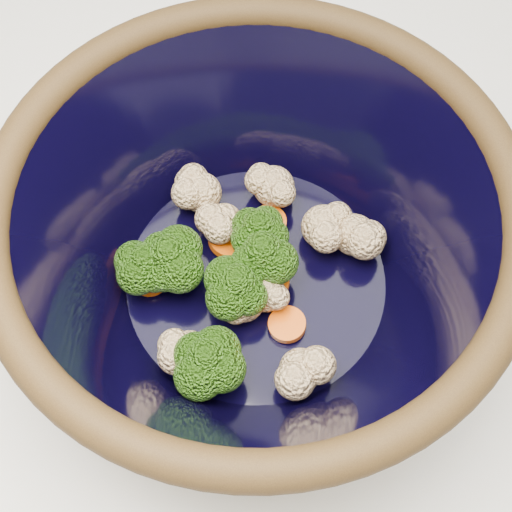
{
  "coord_description": "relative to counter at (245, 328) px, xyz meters",
  "views": [
    {
      "loc": [
        0.25,
        -0.3,
        1.41
      ],
      "look_at": [
        0.11,
        -0.11,
        0.97
      ],
      "focal_mm": 50.0,
      "sensor_mm": 36.0,
      "label": 1
    }
  ],
  "objects": [
    {
      "name": "ground",
      "position": [
        0.0,
        0.0,
        -0.45
      ],
      "size": [
        3.0,
        3.0,
        0.0
      ],
      "primitive_type": "plane",
      "color": "#9E7A54",
      "rests_on": "ground"
    },
    {
      "name": "counter",
      "position": [
        0.0,
        0.0,
        0.0
      ],
      "size": [
        1.2,
        1.2,
        0.9
      ],
      "primitive_type": "cube",
      "color": "white",
      "rests_on": "ground"
    },
    {
      "name": "mixing_bowl",
      "position": [
        0.11,
        -0.11,
        0.53
      ],
      "size": [
        0.38,
        0.38,
        0.15
      ],
      "rotation": [
        0.0,
        0.0,
        0.17
      ],
      "color": "black",
      "rests_on": "counter"
    },
    {
      "name": "vegetable_pile",
      "position": [
        0.1,
        -0.13,
        0.51
      ],
      "size": [
        0.17,
        0.19,
        0.06
      ],
      "color": "#608442",
      "rests_on": "mixing_bowl"
    }
  ]
}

